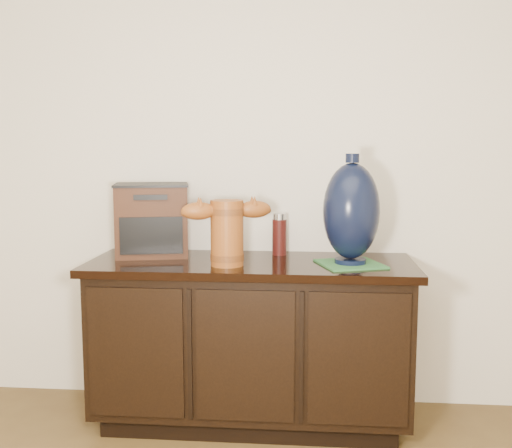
# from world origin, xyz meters

# --- Properties ---
(sideboard) EXTENTS (1.46, 0.56, 0.75)m
(sideboard) POSITION_xyz_m (0.00, 2.23, 0.39)
(sideboard) COLOR black
(sideboard) RESTS_ON ground
(terracotta_vessel) EXTENTS (0.40, 0.21, 0.28)m
(terracotta_vessel) POSITION_xyz_m (-0.09, 2.12, 0.92)
(terracotta_vessel) COLOR #98501B
(terracotta_vessel) RESTS_ON sideboard
(tv_radio) EXTENTS (0.39, 0.34, 0.34)m
(tv_radio) POSITION_xyz_m (-0.48, 2.34, 0.92)
(tv_radio) COLOR #391C0E
(tv_radio) RESTS_ON sideboard
(green_mat) EXTENTS (0.32, 0.32, 0.01)m
(green_mat) POSITION_xyz_m (0.44, 2.18, 0.76)
(green_mat) COLOR #316C36
(green_mat) RESTS_ON sideboard
(lamp_base) EXTENTS (0.31, 0.31, 0.47)m
(lamp_base) POSITION_xyz_m (0.44, 2.18, 0.99)
(lamp_base) COLOR black
(lamp_base) RESTS_ON green_mat
(spray_can) EXTENTS (0.07, 0.07, 0.20)m
(spray_can) POSITION_xyz_m (0.12, 2.40, 0.85)
(spray_can) COLOR #58120F
(spray_can) RESTS_ON sideboard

